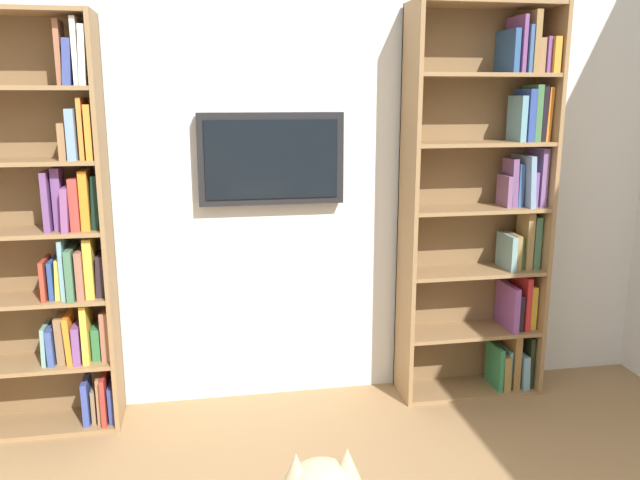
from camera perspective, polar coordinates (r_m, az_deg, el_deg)
name	(u,v)px	position (r m, az deg, el deg)	size (l,w,h in m)	color
wall_back	(259,149)	(3.36, -5.41, 8.01)	(4.52, 0.06, 2.70)	silver
bookshelf_left	(491,208)	(3.56, 14.88, 2.75)	(0.77, 0.28, 2.07)	#937047
bookshelf_right	(47,235)	(3.32, -23.03, 0.37)	(0.76, 0.28, 1.99)	#937047
wall_mounted_tv	(271,159)	(3.29, -4.33, 7.17)	(0.74, 0.07, 0.46)	black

